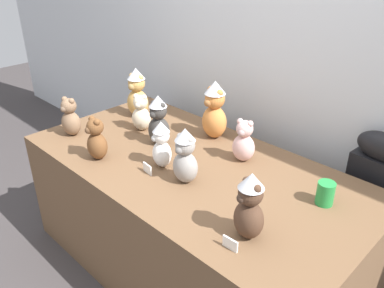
% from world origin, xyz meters
% --- Properties ---
extents(ground_plane, '(10.00, 10.00, 0.00)m').
position_xyz_m(ground_plane, '(0.00, 0.00, 0.00)').
color(ground_plane, '#3D3838').
extents(wall_back, '(7.00, 0.08, 2.60)m').
position_xyz_m(wall_back, '(0.00, 0.98, 1.30)').
color(wall_back, silver).
rests_on(wall_back, ground_plane).
extents(display_table, '(1.91, 0.97, 0.72)m').
position_xyz_m(display_table, '(0.00, 0.25, 0.36)').
color(display_table, brown).
rests_on(display_table, ground_plane).
extents(instrument_case, '(0.29, 0.14, 0.94)m').
position_xyz_m(instrument_case, '(0.74, 0.86, 0.48)').
color(instrument_case, black).
rests_on(instrument_case, ground_plane).
extents(teddy_bear_snow, '(0.14, 0.13, 0.26)m').
position_xyz_m(teddy_bear_snow, '(-0.10, 0.13, 0.85)').
color(teddy_bear_snow, white).
rests_on(teddy_bear_snow, display_table).
extents(teddy_bear_cocoa, '(0.16, 0.15, 0.30)m').
position_xyz_m(teddy_bear_cocoa, '(0.56, 0.00, 0.87)').
color(teddy_bear_cocoa, '#4C3323').
rests_on(teddy_bear_cocoa, display_table).
extents(teddy_bear_chestnut, '(0.13, 0.12, 0.24)m').
position_xyz_m(teddy_bear_chestnut, '(-0.41, -0.06, 0.83)').
color(teddy_bear_chestnut, brown).
rests_on(teddy_bear_chestnut, display_table).
extents(teddy_bear_blush, '(0.14, 0.13, 0.24)m').
position_xyz_m(teddy_bear_blush, '(0.17, 0.47, 0.83)').
color(teddy_bear_blush, beige).
rests_on(teddy_bear_blush, display_table).
extents(teddy_bear_ginger, '(0.18, 0.15, 0.35)m').
position_xyz_m(teddy_bear_ginger, '(-0.13, 0.57, 0.89)').
color(teddy_bear_ginger, '#D17F3D').
rests_on(teddy_bear_ginger, display_table).
extents(teddy_bear_mocha, '(0.14, 0.13, 0.24)m').
position_xyz_m(teddy_bear_mocha, '(-0.77, -0.01, 0.83)').
color(teddy_bear_mocha, '#7F6047').
rests_on(teddy_bear_mocha, display_table).
extents(teddy_bear_ash, '(0.14, 0.12, 0.29)m').
position_xyz_m(teddy_bear_ash, '(0.09, 0.11, 0.86)').
color(teddy_bear_ash, gray).
rests_on(teddy_bear_ash, display_table).
extents(teddy_bear_cream, '(0.15, 0.14, 0.23)m').
position_xyz_m(teddy_bear_cream, '(-0.52, 0.33, 0.83)').
color(teddy_bear_cream, beige).
rests_on(teddy_bear_cream, display_table).
extents(teddy_bear_honey, '(0.17, 0.15, 0.33)m').
position_xyz_m(teddy_bear_honey, '(-0.71, 0.45, 0.88)').
color(teddy_bear_honey, tan).
rests_on(teddy_bear_honey, display_table).
extents(teddy_bear_charcoal, '(0.15, 0.13, 0.30)m').
position_xyz_m(teddy_bear_charcoal, '(-0.30, 0.29, 0.87)').
color(teddy_bear_charcoal, '#383533').
rests_on(teddy_bear_charcoal, display_table).
extents(party_cup_green, '(0.08, 0.08, 0.11)m').
position_xyz_m(party_cup_green, '(0.67, 0.42, 0.78)').
color(party_cup_green, '#238C3D').
rests_on(party_cup_green, display_table).
extents(name_card_front_left, '(0.07, 0.01, 0.05)m').
position_xyz_m(name_card_front_left, '(0.56, -0.11, 0.75)').
color(name_card_front_left, white).
rests_on(name_card_front_left, display_table).
extents(name_card_front_middle, '(0.07, 0.02, 0.05)m').
position_xyz_m(name_card_front_middle, '(-0.10, 0.03, 0.75)').
color(name_card_front_middle, white).
rests_on(name_card_front_middle, display_table).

